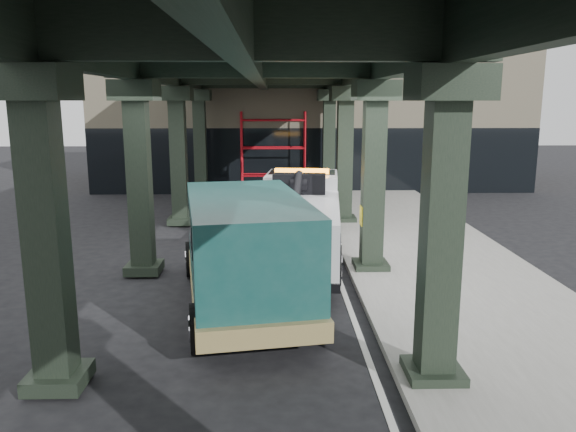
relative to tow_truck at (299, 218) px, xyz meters
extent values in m
plane|color=black|center=(-0.73, -3.20, -1.26)|extent=(90.00, 90.00, 0.00)
cube|color=gray|center=(3.77, -1.20, -1.18)|extent=(5.00, 40.00, 0.15)
cube|color=silver|center=(0.97, -1.20, -1.25)|extent=(0.12, 38.00, 0.01)
cube|color=black|center=(1.87, -7.20, 1.24)|extent=(0.55, 0.55, 5.00)
cube|color=black|center=(1.87, -7.20, 3.49)|extent=(1.10, 1.10, 0.50)
cube|color=black|center=(1.87, -7.20, -1.08)|extent=(0.90, 0.90, 0.24)
cube|color=black|center=(1.87, -1.20, 1.24)|extent=(0.55, 0.55, 5.00)
cube|color=black|center=(1.87, -1.20, 3.49)|extent=(1.10, 1.10, 0.50)
cube|color=black|center=(1.87, -1.20, -1.08)|extent=(0.90, 0.90, 0.24)
cube|color=black|center=(1.87, 4.80, 1.24)|extent=(0.55, 0.55, 5.00)
cube|color=black|center=(1.87, 4.80, 3.49)|extent=(1.10, 1.10, 0.50)
cube|color=black|center=(1.87, 4.80, -1.08)|extent=(0.90, 0.90, 0.24)
cube|color=black|center=(1.87, 10.80, 1.24)|extent=(0.55, 0.55, 5.00)
cube|color=black|center=(1.87, 10.80, 3.49)|extent=(1.10, 1.10, 0.50)
cube|color=black|center=(1.87, 10.80, -1.08)|extent=(0.90, 0.90, 0.24)
cube|color=black|center=(-4.13, -7.20, 1.24)|extent=(0.55, 0.55, 5.00)
cube|color=black|center=(-4.13, -7.20, 3.49)|extent=(1.10, 1.10, 0.50)
cube|color=black|center=(-4.13, -7.20, -1.08)|extent=(0.90, 0.90, 0.24)
cube|color=black|center=(-4.13, -1.20, 1.24)|extent=(0.55, 0.55, 5.00)
cube|color=black|center=(-4.13, -1.20, 3.49)|extent=(1.10, 1.10, 0.50)
cube|color=black|center=(-4.13, -1.20, -1.08)|extent=(0.90, 0.90, 0.24)
cube|color=black|center=(-4.13, 4.80, 1.24)|extent=(0.55, 0.55, 5.00)
cube|color=black|center=(-4.13, 4.80, 3.49)|extent=(1.10, 1.10, 0.50)
cube|color=black|center=(-4.13, 4.80, -1.08)|extent=(0.90, 0.90, 0.24)
cube|color=black|center=(-4.13, 10.80, 1.24)|extent=(0.55, 0.55, 5.00)
cube|color=black|center=(-4.13, 10.80, 3.49)|extent=(1.10, 1.10, 0.50)
cube|color=black|center=(-4.13, 10.80, -1.08)|extent=(0.90, 0.90, 0.24)
cube|color=black|center=(1.87, -1.20, 4.29)|extent=(0.35, 32.00, 1.10)
cube|color=black|center=(-4.13, -1.20, 4.29)|extent=(0.35, 32.00, 1.10)
cube|color=black|center=(-1.13, -1.20, 4.29)|extent=(0.35, 32.00, 1.10)
cube|color=black|center=(-1.13, -1.20, 4.99)|extent=(7.40, 32.00, 0.30)
cube|color=#C6B793|center=(1.27, 16.80, 2.74)|extent=(22.00, 10.00, 8.00)
cylinder|color=red|center=(-2.23, 11.70, 0.74)|extent=(0.08, 0.08, 4.00)
cylinder|color=red|center=(-2.23, 10.90, 0.74)|extent=(0.08, 0.08, 4.00)
cylinder|color=red|center=(0.77, 11.70, 0.74)|extent=(0.08, 0.08, 4.00)
cylinder|color=red|center=(0.77, 10.90, 0.74)|extent=(0.08, 0.08, 4.00)
cylinder|color=red|center=(-0.73, 11.70, -0.26)|extent=(3.00, 0.08, 0.08)
cylinder|color=red|center=(-0.73, 11.70, 1.04)|extent=(3.00, 0.08, 0.08)
cylinder|color=red|center=(-0.73, 11.70, 2.34)|extent=(3.00, 0.08, 0.08)
cube|color=black|center=(-0.05, -0.48, -0.61)|extent=(1.63, 7.03, 0.23)
cube|color=white|center=(0.19, 1.88, 0.19)|extent=(2.40, 2.44, 1.67)
cube|color=white|center=(0.29, 2.85, -0.28)|extent=(2.24, 0.87, 0.84)
cube|color=black|center=(0.21, 2.11, 0.65)|extent=(2.16, 1.41, 0.79)
cube|color=white|center=(-0.16, -1.54, 0.00)|extent=(2.69, 4.85, 1.30)
cube|color=orange|center=(0.17, 1.69, 1.11)|extent=(1.69, 0.43, 0.15)
cube|color=black|center=(0.03, 0.31, 0.93)|extent=(1.54, 0.70, 0.56)
cylinder|color=black|center=(-0.14, -1.36, 0.70)|extent=(0.55, 3.26, 1.25)
cube|color=black|center=(-0.39, -3.90, -0.93)|extent=(0.41, 1.32, 0.17)
cube|color=black|center=(-0.46, -4.55, -0.98)|extent=(1.50, 0.38, 0.17)
cylinder|color=black|center=(-0.80, 2.26, -0.74)|extent=(0.43, 1.05, 1.02)
cylinder|color=silver|center=(-0.80, 2.26, -0.74)|extent=(0.42, 0.60, 0.56)
cylinder|color=black|center=(1.24, 2.05, -0.74)|extent=(0.43, 1.05, 1.02)
cylinder|color=silver|center=(1.24, 2.05, -0.74)|extent=(0.42, 0.60, 0.56)
cylinder|color=black|center=(-1.11, -0.79, -0.74)|extent=(0.43, 1.05, 1.02)
cylinder|color=silver|center=(-1.11, -0.79, -0.74)|extent=(0.42, 0.60, 0.56)
cylinder|color=black|center=(0.93, -1.00, -0.74)|extent=(0.43, 1.05, 1.02)
cylinder|color=silver|center=(0.93, -1.00, -0.74)|extent=(0.42, 0.60, 0.56)
cylinder|color=black|center=(-1.23, -2.00, -0.74)|extent=(0.43, 1.05, 1.02)
cylinder|color=silver|center=(-1.23, -2.00, -0.74)|extent=(0.42, 0.60, 0.56)
cylinder|color=black|center=(0.81, -2.20, -0.74)|extent=(0.43, 1.05, 1.02)
cylinder|color=silver|center=(0.81, -2.20, -0.74)|extent=(0.42, 0.60, 0.56)
cube|color=#12423F|center=(-1.76, -1.17, -0.22)|extent=(2.41, 1.56, 0.99)
cube|color=#12423F|center=(-1.26, -4.14, 0.22)|extent=(3.09, 5.24, 2.14)
cube|color=#96844C|center=(-1.33, -3.70, -0.65)|extent=(3.33, 6.44, 0.38)
cube|color=black|center=(-1.69, -1.60, 0.66)|extent=(2.18, 0.82, 0.91)
cube|color=black|center=(-1.31, -3.81, 0.77)|extent=(2.96, 4.28, 0.60)
cube|color=silver|center=(-1.86, -0.59, -0.65)|extent=(2.18, 0.49, 0.33)
cylinder|color=black|center=(-2.83, -1.40, -0.80)|extent=(0.46, 0.96, 0.92)
cylinder|color=silver|center=(-2.83, -1.40, -0.80)|extent=(0.43, 0.56, 0.51)
cylinder|color=black|center=(-0.67, -1.04, -0.80)|extent=(0.46, 0.96, 0.92)
cylinder|color=silver|center=(-0.67, -1.04, -0.80)|extent=(0.43, 0.56, 0.51)
cylinder|color=black|center=(-2.07, -5.94, -0.80)|extent=(0.46, 0.96, 0.92)
cylinder|color=silver|center=(-2.07, -5.94, -0.80)|extent=(0.43, 0.56, 0.51)
cylinder|color=black|center=(0.09, -5.57, -0.80)|extent=(0.46, 0.96, 0.92)
cylinder|color=silver|center=(0.09, -5.57, -0.80)|extent=(0.43, 0.56, 0.51)
camera|label=1|loc=(-0.67, -15.51, 3.24)|focal=35.00mm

